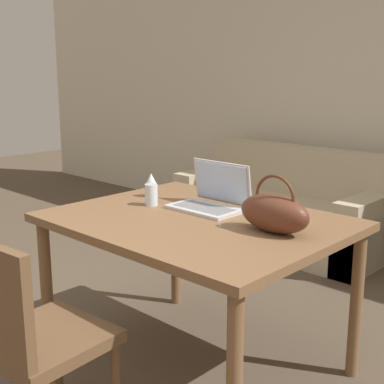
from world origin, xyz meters
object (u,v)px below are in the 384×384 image
(couch, at_px, (282,211))
(handbag, at_px, (274,212))
(drinking_glass, at_px, (151,195))
(chair, at_px, (28,333))
(wine_glass, at_px, (151,181))
(laptop, at_px, (213,196))

(couch, xyz_separation_m, handbag, (1.19, -1.87, 0.58))
(drinking_glass, xyz_separation_m, handbag, (0.73, 0.04, 0.03))
(handbag, bearing_deg, chair, -114.09)
(chair, distance_m, wine_glass, 1.19)
(laptop, height_order, handbag, handbag)
(laptop, xyz_separation_m, drinking_glass, (-0.27, -0.18, -0.01))
(laptop, bearing_deg, wine_glass, -174.49)
(drinking_glass, bearing_deg, couch, 103.43)
(chair, relative_size, laptop, 2.45)
(wine_glass, relative_size, handbag, 0.39)
(laptop, height_order, wine_glass, laptop)
(couch, bearing_deg, chair, -74.84)
(couch, xyz_separation_m, wine_glass, (0.31, -1.78, 0.58))
(wine_glass, xyz_separation_m, handbag, (0.88, -0.09, -0.00))
(chair, relative_size, wine_glass, 6.84)
(couch, distance_m, laptop, 1.96)
(wine_glass, bearing_deg, drinking_glass, -42.41)
(laptop, distance_m, handbag, 0.48)
(handbag, bearing_deg, drinking_glass, -176.53)
(wine_glass, distance_m, handbag, 0.89)
(drinking_glass, xyz_separation_m, wine_glass, (-0.15, 0.13, 0.03))
(drinking_glass, relative_size, handbag, 0.33)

